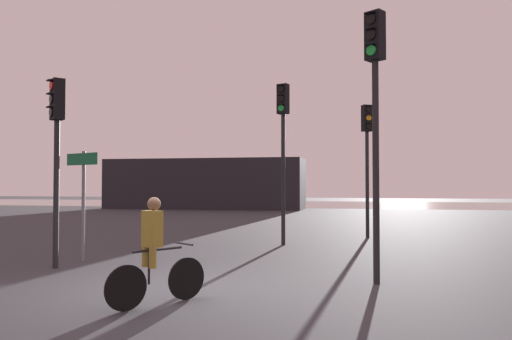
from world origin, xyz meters
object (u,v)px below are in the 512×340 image
Objects in this scene: traffic_light_center at (283,134)px; traffic_light_near_left at (57,136)px; distant_building at (205,184)px; traffic_light_far_right at (367,146)px; traffic_light_near_right at (375,96)px; direction_sign_post at (83,189)px; cyclist at (154,251)px.

traffic_light_near_left is at bearing 69.83° from traffic_light_center.
traffic_light_far_right is at bearing -58.06° from distant_building.
direction_sign_post is at bearing 22.07° from traffic_light_near_right.
traffic_light_center is 8.21m from cyclist.
traffic_light_near_left is 4.85m from cyclist.
traffic_light_center is 6.07m from direction_sign_post.
traffic_light_near_left is at bearing -79.44° from distant_building.
cyclist is (3.38, -3.68, -0.88)m from direction_sign_post.
traffic_light_far_right is 7.97m from traffic_light_near_right.
cyclist is at bearing 104.02° from traffic_light_center.
traffic_light_near_right reaches higher than distant_building.
traffic_light_far_right is at bearing -92.31° from traffic_light_near_left.
traffic_light_far_right reaches higher than distant_building.
traffic_light_near_right is 6.79m from traffic_light_near_left.
distant_building is at bearing -46.95° from traffic_light_center.
traffic_light_center is (4.23, 5.06, 0.46)m from traffic_light_near_left.
traffic_light_far_right is 0.93× the size of traffic_light_center.
direction_sign_post is at bearing 16.82° from traffic_light_far_right.
traffic_light_center reaches higher than direction_sign_post.
traffic_light_center is at bearing -113.05° from direction_sign_post.
traffic_light_near_left is 2.54× the size of cyclist.
distant_building is 3.27× the size of traffic_light_far_right.
traffic_light_far_right is at bearing 107.54° from cyclist.
cyclist is (-3.31, -2.36, -2.62)m from traffic_light_near_right.
cyclist is (8.35, -28.98, -1.04)m from distant_building.
traffic_light_center is (9.13, -21.21, 1.48)m from distant_building.
traffic_light_near_right reaches higher than traffic_light_center.
direction_sign_post is (4.96, -25.30, -0.16)m from distant_building.
traffic_light_far_right reaches higher than traffic_light_near_left.
traffic_light_near_left is (4.90, -26.26, 1.02)m from distant_building.
direction_sign_post is at bearing 167.81° from cyclist.
traffic_light_near_right reaches higher than cyclist.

